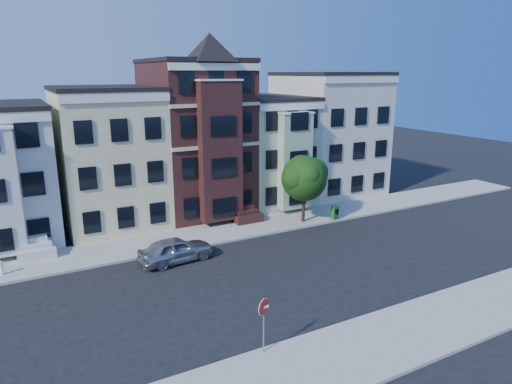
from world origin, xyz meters
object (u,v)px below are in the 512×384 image
parked_car (176,250)px  stop_sign (264,322)px  fire_hydrant (2,269)px  newspaper_box (335,213)px  street_tree (304,181)px

parked_car → stop_sign: bearing=173.9°
fire_hydrant → newspaper_box: bearing=-2.3°
newspaper_box → fire_hydrant: size_ratio=1.61×
fire_hydrant → street_tree: bearing=-0.6°
fire_hydrant → stop_sign: 16.51m
parked_car → stop_sign: (0.00, -10.91, 0.74)m
street_tree → fire_hydrant: street_tree is taller
newspaper_box → stop_sign: stop_sign is taller
fire_hydrant → stop_sign: size_ratio=0.24×
fire_hydrant → stop_sign: bearing=-55.2°
fire_hydrant → parked_car: bearing=-15.6°
parked_car → newspaper_box: 13.59m
newspaper_box → fire_hydrant: (-22.89, 0.93, -0.20)m
newspaper_box → stop_sign: 18.47m
street_tree → stop_sign: (-11.00, -13.32, -1.79)m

